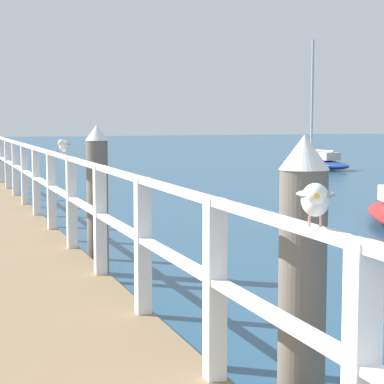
{
  "coord_description": "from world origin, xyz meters",
  "views": [
    {
      "loc": [
        -0.22,
        -0.06,
        2.05
      ],
      "look_at": [
        3.31,
        9.89,
        0.97
      ],
      "focal_mm": 68.64,
      "sensor_mm": 36.0,
      "label": 1
    }
  ],
  "objects_px": {
    "dock_piling_far": "(97,200)",
    "seagull_background": "(64,145)",
    "dock_piling_near": "(302,301)",
    "seagull_foreground": "(315,198)",
    "boat_5": "(315,161)"
  },
  "relations": [
    {
      "from": "seagull_background",
      "to": "boat_5",
      "type": "xyz_separation_m",
      "value": [
        12.77,
        16.33,
        -1.39
      ]
    },
    {
      "from": "seagull_foreground",
      "to": "boat_5",
      "type": "xyz_separation_m",
      "value": [
        12.77,
        22.99,
        -1.39
      ]
    },
    {
      "from": "dock_piling_near",
      "to": "seagull_foreground",
      "type": "bearing_deg",
      "value": -114.94
    },
    {
      "from": "dock_piling_far",
      "to": "seagull_background",
      "type": "relative_size",
      "value": 4.24
    },
    {
      "from": "seagull_background",
      "to": "dock_piling_far",
      "type": "bearing_deg",
      "value": 170.61
    },
    {
      "from": "dock_piling_near",
      "to": "seagull_background",
      "type": "distance_m",
      "value": 5.9
    },
    {
      "from": "dock_piling_far",
      "to": "seagull_background",
      "type": "xyz_separation_m",
      "value": [
        -0.38,
        0.22,
        0.7
      ]
    },
    {
      "from": "dock_piling_near",
      "to": "boat_5",
      "type": "xyz_separation_m",
      "value": [
        12.39,
        22.17,
        -0.69
      ]
    },
    {
      "from": "dock_piling_far",
      "to": "seagull_background",
      "type": "distance_m",
      "value": 0.83
    },
    {
      "from": "dock_piling_near",
      "to": "seagull_background",
      "type": "relative_size",
      "value": 4.24
    },
    {
      "from": "seagull_background",
      "to": "boat_5",
      "type": "relative_size",
      "value": 0.09
    },
    {
      "from": "dock_piling_near",
      "to": "seagull_background",
      "type": "bearing_deg",
      "value": 93.75
    },
    {
      "from": "dock_piling_near",
      "to": "dock_piling_far",
      "type": "distance_m",
      "value": 5.62
    },
    {
      "from": "seagull_background",
      "to": "boat_5",
      "type": "bearing_deg",
      "value": -107.01
    },
    {
      "from": "dock_piling_far",
      "to": "boat_5",
      "type": "xyz_separation_m",
      "value": [
        12.39,
        16.55,
        -0.69
      ]
    }
  ]
}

